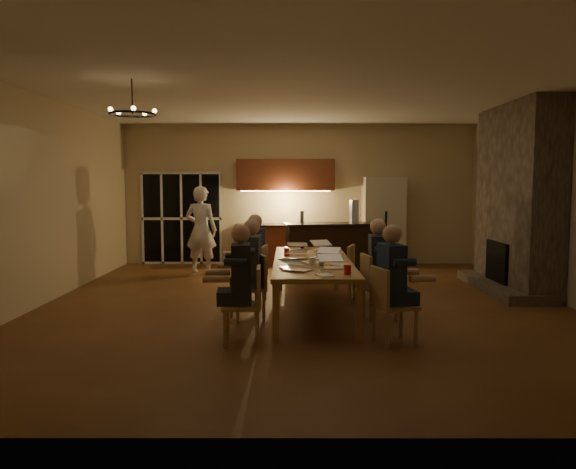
# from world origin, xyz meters

# --- Properties ---
(floor) EXTENTS (9.00, 9.00, 0.00)m
(floor) POSITION_xyz_m (0.00, 0.00, 0.00)
(floor) COLOR brown
(floor) RESTS_ON ground
(back_wall) EXTENTS (8.00, 0.04, 3.20)m
(back_wall) POSITION_xyz_m (0.00, 4.52, 1.60)
(back_wall) COLOR #C5B28B
(back_wall) RESTS_ON ground
(left_wall) EXTENTS (0.04, 9.00, 3.20)m
(left_wall) POSITION_xyz_m (-4.02, 0.00, 1.60)
(left_wall) COLOR #C5B28B
(left_wall) RESTS_ON ground
(right_wall) EXTENTS (0.04, 9.00, 3.20)m
(right_wall) POSITION_xyz_m (4.02, 0.00, 1.60)
(right_wall) COLOR #C5B28B
(right_wall) RESTS_ON ground
(ceiling) EXTENTS (8.00, 9.00, 0.04)m
(ceiling) POSITION_xyz_m (0.00, 0.00, 3.22)
(ceiling) COLOR white
(ceiling) RESTS_ON back_wall
(french_doors) EXTENTS (1.86, 0.08, 2.10)m
(french_doors) POSITION_xyz_m (-2.70, 4.47, 1.05)
(french_doors) COLOR black
(french_doors) RESTS_ON ground
(fireplace) EXTENTS (0.58, 2.50, 3.20)m
(fireplace) POSITION_xyz_m (3.70, 1.20, 1.60)
(fireplace) COLOR #645A4F
(fireplace) RESTS_ON ground
(kitchenette) EXTENTS (2.24, 0.68, 2.40)m
(kitchenette) POSITION_xyz_m (-0.30, 4.20, 1.20)
(kitchenette) COLOR brown
(kitchenette) RESTS_ON ground
(refrigerator) EXTENTS (0.90, 0.68, 2.00)m
(refrigerator) POSITION_xyz_m (1.90, 4.15, 1.00)
(refrigerator) COLOR beige
(refrigerator) RESTS_ON ground
(dining_table) EXTENTS (1.10, 3.33, 0.75)m
(dining_table) POSITION_xyz_m (0.11, -0.37, 0.38)
(dining_table) COLOR #9E703F
(dining_table) RESTS_ON ground
(bar_island) EXTENTS (1.82, 0.90, 1.08)m
(bar_island) POSITION_xyz_m (0.55, 2.56, 0.54)
(bar_island) COLOR black
(bar_island) RESTS_ON ground
(chair_left_near) EXTENTS (0.46, 0.46, 0.89)m
(chair_left_near) POSITION_xyz_m (-0.78, -2.02, 0.45)
(chair_left_near) COLOR #A58352
(chair_left_near) RESTS_ON ground
(chair_left_mid) EXTENTS (0.56, 0.56, 0.89)m
(chair_left_mid) POSITION_xyz_m (-0.79, -0.92, 0.45)
(chair_left_mid) COLOR #A58352
(chair_left_mid) RESTS_ON ground
(chair_left_far) EXTENTS (0.51, 0.51, 0.89)m
(chair_left_far) POSITION_xyz_m (-0.81, 0.21, 0.45)
(chair_left_far) COLOR #A58352
(chair_left_far) RESTS_ON ground
(chair_right_near) EXTENTS (0.55, 0.55, 0.89)m
(chair_right_near) POSITION_xyz_m (1.01, -2.01, 0.45)
(chair_right_near) COLOR #A58352
(chair_right_near) RESTS_ON ground
(chair_right_mid) EXTENTS (0.51, 0.51, 0.89)m
(chair_right_mid) POSITION_xyz_m (1.02, -0.84, 0.45)
(chair_right_mid) COLOR #A58352
(chair_right_mid) RESTS_ON ground
(chair_right_far) EXTENTS (0.55, 0.55, 0.89)m
(chair_right_far) POSITION_xyz_m (0.94, 0.22, 0.45)
(chair_right_far) COLOR #A58352
(chair_right_far) RESTS_ON ground
(person_left_near) EXTENTS (0.65, 0.65, 1.38)m
(person_left_near) POSITION_xyz_m (-0.79, -1.93, 0.69)
(person_left_near) COLOR #24272E
(person_left_near) RESTS_ON ground
(person_right_near) EXTENTS (0.70, 0.70, 1.38)m
(person_right_near) POSITION_xyz_m (0.97, -1.96, 0.69)
(person_right_near) COLOR #1B2945
(person_right_near) RESTS_ON ground
(person_left_mid) EXTENTS (0.63, 0.63, 1.38)m
(person_left_mid) POSITION_xyz_m (-0.73, -0.91, 0.69)
(person_left_mid) COLOR #393D43
(person_left_mid) RESTS_ON ground
(person_right_mid) EXTENTS (0.62, 0.62, 1.38)m
(person_right_mid) POSITION_xyz_m (0.99, -0.83, 0.69)
(person_right_mid) COLOR #24272E
(person_right_mid) RESTS_ON ground
(person_left_far) EXTENTS (0.71, 0.71, 1.38)m
(person_left_far) POSITION_xyz_m (-0.75, 0.27, 0.69)
(person_left_far) COLOR #1B2945
(person_left_far) RESTS_ON ground
(standing_person) EXTENTS (0.74, 0.56, 1.81)m
(standing_person) POSITION_xyz_m (-2.03, 3.05, 0.91)
(standing_person) COLOR silver
(standing_person) RESTS_ON ground
(chandelier) EXTENTS (0.60, 0.60, 0.03)m
(chandelier) POSITION_xyz_m (-2.25, -1.08, 2.75)
(chandelier) COLOR black
(chandelier) RESTS_ON ceiling
(laptop_a) EXTENTS (0.42, 0.41, 0.23)m
(laptop_a) POSITION_xyz_m (-0.12, -1.38, 0.86)
(laptop_a) COLOR silver
(laptop_a) RESTS_ON dining_table
(laptop_b) EXTENTS (0.35, 0.31, 0.23)m
(laptop_b) POSITION_xyz_m (0.33, -1.20, 0.86)
(laptop_b) COLOR silver
(laptop_b) RESTS_ON dining_table
(laptop_c) EXTENTS (0.40, 0.38, 0.23)m
(laptop_c) POSITION_xyz_m (-0.14, -0.25, 0.86)
(laptop_c) COLOR silver
(laptop_c) RESTS_ON dining_table
(laptop_d) EXTENTS (0.39, 0.36, 0.23)m
(laptop_d) POSITION_xyz_m (0.33, -0.35, 0.86)
(laptop_d) COLOR silver
(laptop_d) RESTS_ON dining_table
(laptop_e) EXTENTS (0.35, 0.32, 0.23)m
(laptop_e) POSITION_xyz_m (-0.07, 0.72, 0.86)
(laptop_e) COLOR silver
(laptop_e) RESTS_ON dining_table
(laptop_f) EXTENTS (0.40, 0.38, 0.23)m
(laptop_f) POSITION_xyz_m (0.35, 0.71, 0.86)
(laptop_f) COLOR silver
(laptop_f) RESTS_ON dining_table
(mug_front) EXTENTS (0.09, 0.09, 0.10)m
(mug_front) POSITION_xyz_m (0.09, -0.84, 0.80)
(mug_front) COLOR white
(mug_front) RESTS_ON dining_table
(mug_mid) EXTENTS (0.08, 0.08, 0.10)m
(mug_mid) POSITION_xyz_m (0.23, 0.12, 0.80)
(mug_mid) COLOR white
(mug_mid) RESTS_ON dining_table
(mug_back) EXTENTS (0.07, 0.07, 0.10)m
(mug_back) POSITION_xyz_m (-0.26, 0.39, 0.80)
(mug_back) COLOR white
(mug_back) RESTS_ON dining_table
(redcup_near) EXTENTS (0.09, 0.09, 0.12)m
(redcup_near) POSITION_xyz_m (0.49, -1.69, 0.81)
(redcup_near) COLOR red
(redcup_near) RESTS_ON dining_table
(redcup_mid) EXTENTS (0.08, 0.08, 0.12)m
(redcup_mid) POSITION_xyz_m (-0.26, 0.10, 0.81)
(redcup_mid) COLOR red
(redcup_mid) RESTS_ON dining_table
(can_silver) EXTENTS (0.07, 0.07, 0.12)m
(can_silver) POSITION_xyz_m (0.21, -1.04, 0.81)
(can_silver) COLOR #B2B2B7
(can_silver) RESTS_ON dining_table
(can_cola) EXTENTS (0.07, 0.07, 0.12)m
(can_cola) POSITION_xyz_m (0.00, 1.09, 0.81)
(can_cola) COLOR #3F0F0C
(can_cola) RESTS_ON dining_table
(plate_near) EXTENTS (0.27, 0.27, 0.02)m
(plate_near) POSITION_xyz_m (0.46, -0.97, 0.76)
(plate_near) COLOR white
(plate_near) RESTS_ON dining_table
(plate_left) EXTENTS (0.23, 0.23, 0.02)m
(plate_left) POSITION_xyz_m (-0.24, -1.19, 0.76)
(plate_left) COLOR white
(plate_left) RESTS_ON dining_table
(plate_far) EXTENTS (0.27, 0.27, 0.02)m
(plate_far) POSITION_xyz_m (0.49, 0.33, 0.76)
(plate_far) COLOR white
(plate_far) RESTS_ON dining_table
(notepad) EXTENTS (0.23, 0.27, 0.01)m
(notepad) POSITION_xyz_m (0.20, -1.78, 0.76)
(notepad) COLOR white
(notepad) RESTS_ON dining_table
(bar_bottle) EXTENTS (0.07, 0.07, 0.24)m
(bar_bottle) POSITION_xyz_m (0.03, 2.57, 1.20)
(bar_bottle) COLOR #99999E
(bar_bottle) RESTS_ON bar_island
(bar_blender) EXTENTS (0.18, 0.18, 0.45)m
(bar_blender) POSITION_xyz_m (1.06, 2.60, 1.31)
(bar_blender) COLOR silver
(bar_blender) RESTS_ON bar_island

